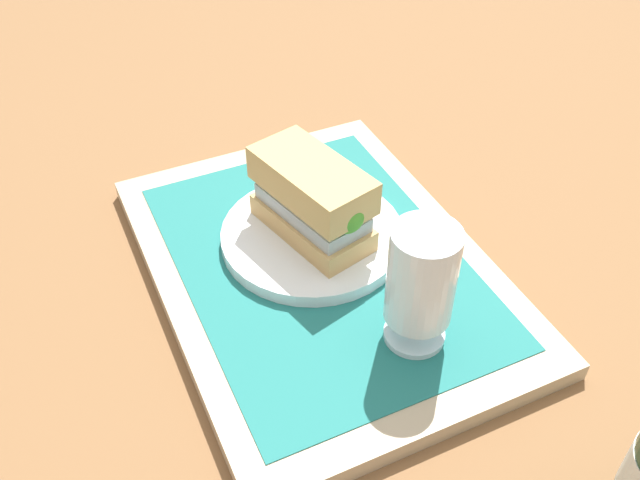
{
  "coord_description": "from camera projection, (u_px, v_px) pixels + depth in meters",
  "views": [
    {
      "loc": [
        0.47,
        -0.22,
        0.52
      ],
      "look_at": [
        0.0,
        0.0,
        0.05
      ],
      "focal_mm": 39.86,
      "sensor_mm": 36.0,
      "label": 1
    }
  ],
  "objects": [
    {
      "name": "tray",
      "position": [
        320.0,
        269.0,
        0.73
      ],
      "size": [
        0.44,
        0.32,
        0.02
      ],
      "primitive_type": "cube",
      "color": "tan",
      "rests_on": "ground_plane"
    },
    {
      "name": "sandwich",
      "position": [
        314.0,
        200.0,
        0.7
      ],
      "size": [
        0.14,
        0.09,
        0.08
      ],
      "rotation": [
        0.0,
        0.0,
        0.25
      ],
      "color": "tan",
      "rests_on": "plate"
    },
    {
      "name": "placemat",
      "position": [
        320.0,
        261.0,
        0.72
      ],
      "size": [
        0.38,
        0.27,
        0.0
      ],
      "primitive_type": "cube",
      "color": "#1E6B66",
      "rests_on": "tray"
    },
    {
      "name": "plate",
      "position": [
        312.0,
        236.0,
        0.74
      ],
      "size": [
        0.19,
        0.19,
        0.01
      ],
      "primitive_type": "cylinder",
      "color": "white",
      "rests_on": "placemat"
    },
    {
      "name": "beer_glass",
      "position": [
        421.0,
        284.0,
        0.6
      ],
      "size": [
        0.06,
        0.06,
        0.12
      ],
      "color": "silver",
      "rests_on": "placemat"
    },
    {
      "name": "ground_plane",
      "position": [
        320.0,
        276.0,
        0.74
      ],
      "size": [
        3.0,
        3.0,
        0.0
      ],
      "primitive_type": "plane",
      "color": "brown"
    }
  ]
}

